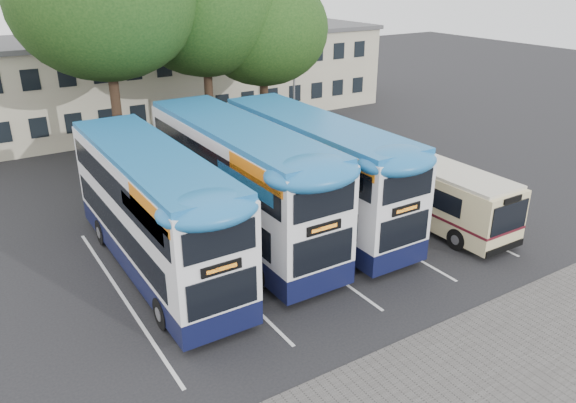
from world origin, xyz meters
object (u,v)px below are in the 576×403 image
(bus_dd_right, at_px, (314,167))
(bus_dd_left, at_px, (153,206))
(bus_single, at_px, (422,185))
(bus_dd_mid, at_px, (239,178))
(lamp_post, at_px, (294,54))
(tree_right, at_px, (263,29))
(tree_mid, at_px, (204,9))

(bus_dd_right, bearing_deg, bus_dd_left, -177.56)
(bus_dd_right, relative_size, bus_single, 1.23)
(bus_dd_mid, distance_m, bus_dd_right, 3.45)
(bus_dd_mid, bearing_deg, lamp_post, 49.65)
(tree_right, distance_m, bus_dd_mid, 13.43)
(bus_dd_mid, height_order, bus_single, bus_dd_mid)
(bus_dd_left, relative_size, bus_dd_right, 0.99)
(tree_mid, height_order, bus_dd_mid, tree_mid)
(tree_right, bearing_deg, lamp_post, 34.58)
(tree_mid, bearing_deg, bus_dd_mid, -109.35)
(tree_right, xyz_separation_m, bus_single, (0.61, -12.85, -5.58))
(bus_dd_mid, xyz_separation_m, bus_dd_right, (3.43, -0.34, -0.10))
(bus_dd_mid, bearing_deg, bus_dd_left, -170.32)
(tree_mid, height_order, tree_right, tree_mid)
(bus_dd_right, bearing_deg, lamp_post, 60.17)
(lamp_post, distance_m, bus_dd_right, 15.74)
(bus_dd_left, distance_m, bus_single, 11.82)
(lamp_post, relative_size, bus_dd_left, 0.82)
(tree_mid, bearing_deg, tree_right, -11.74)
(tree_mid, height_order, bus_dd_left, tree_mid)
(lamp_post, relative_size, tree_right, 0.88)
(tree_right, distance_m, bus_dd_left, 16.28)
(lamp_post, bearing_deg, tree_mid, -164.38)
(tree_right, xyz_separation_m, bus_dd_right, (-3.79, -10.76, -4.54))
(bus_dd_left, xyz_separation_m, bus_single, (11.64, -1.78, -1.02))
(bus_dd_left, relative_size, bus_single, 1.22)
(lamp_post, relative_size, tree_mid, 0.75)
(tree_mid, relative_size, bus_dd_left, 1.08)
(tree_mid, distance_m, bus_dd_left, 15.20)
(tree_mid, bearing_deg, bus_dd_right, -92.35)
(bus_single, bearing_deg, bus_dd_left, 171.32)
(lamp_post, relative_size, bus_dd_mid, 0.78)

